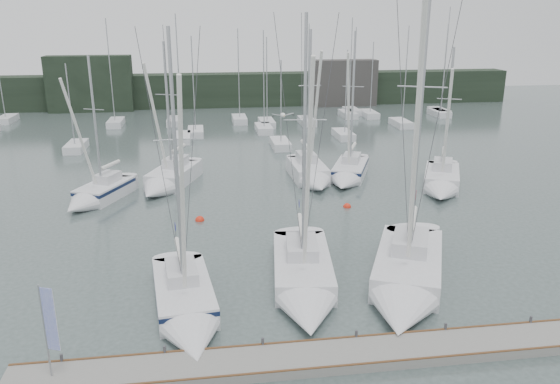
{
  "coord_description": "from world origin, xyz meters",
  "views": [
    {
      "loc": [
        -4.09,
        -23.55,
        13.39
      ],
      "look_at": [
        0.03,
        5.0,
        4.07
      ],
      "focal_mm": 35.0,
      "sensor_mm": 36.0,
      "label": 1
    }
  ],
  "objects_px": {
    "sailboat_mid_a": "(96,195)",
    "sailboat_near_center": "(305,286)",
    "sailboat_near_right": "(406,283)",
    "sailboat_mid_d": "(348,174)",
    "buoy_a": "(200,220)",
    "sailboat_mid_c": "(311,175)",
    "sailboat_mid_b": "(166,181)",
    "buoy_b": "(347,207)",
    "sailboat_near_left": "(187,309)",
    "dock_banner": "(48,324)",
    "sailboat_mid_e": "(441,184)"
  },
  "relations": [
    {
      "from": "sailboat_mid_a",
      "to": "sailboat_near_center",
      "type": "bearing_deg",
      "value": -26.86
    },
    {
      "from": "sailboat_near_right",
      "to": "sailboat_mid_d",
      "type": "distance_m",
      "value": 20.09
    },
    {
      "from": "sailboat_near_center",
      "to": "buoy_a",
      "type": "xyz_separation_m",
      "value": [
        -5.19,
        11.4,
        -0.52
      ]
    },
    {
      "from": "sailboat_mid_c",
      "to": "buoy_a",
      "type": "height_order",
      "value": "sailboat_mid_c"
    },
    {
      "from": "sailboat_mid_b",
      "to": "buoy_b",
      "type": "height_order",
      "value": "sailboat_mid_b"
    },
    {
      "from": "sailboat_near_left",
      "to": "sailboat_mid_a",
      "type": "height_order",
      "value": "sailboat_near_left"
    },
    {
      "from": "sailboat_near_right",
      "to": "buoy_b",
      "type": "relative_size",
      "value": 29.44
    },
    {
      "from": "sailboat_near_right",
      "to": "buoy_a",
      "type": "height_order",
      "value": "sailboat_near_right"
    },
    {
      "from": "sailboat_mid_a",
      "to": "dock_banner",
      "type": "relative_size",
      "value": 3.01
    },
    {
      "from": "sailboat_mid_c",
      "to": "sailboat_mid_d",
      "type": "height_order",
      "value": "sailboat_mid_c"
    },
    {
      "from": "sailboat_near_center",
      "to": "sailboat_mid_d",
      "type": "height_order",
      "value": "sailboat_near_center"
    },
    {
      "from": "sailboat_mid_c",
      "to": "sailboat_near_left",
      "type": "bearing_deg",
      "value": -117.45
    },
    {
      "from": "sailboat_near_right",
      "to": "buoy_b",
      "type": "height_order",
      "value": "sailboat_near_right"
    },
    {
      "from": "sailboat_near_right",
      "to": "sailboat_mid_c",
      "type": "height_order",
      "value": "sailboat_near_right"
    },
    {
      "from": "sailboat_mid_a",
      "to": "buoy_a",
      "type": "height_order",
      "value": "sailboat_mid_a"
    },
    {
      "from": "buoy_b",
      "to": "sailboat_near_right",
      "type": "bearing_deg",
      "value": -92.35
    },
    {
      "from": "buoy_b",
      "to": "dock_banner",
      "type": "height_order",
      "value": "dock_banner"
    },
    {
      "from": "sailboat_near_center",
      "to": "buoy_a",
      "type": "relative_size",
      "value": 23.02
    },
    {
      "from": "sailboat_mid_b",
      "to": "sailboat_mid_d",
      "type": "xyz_separation_m",
      "value": [
        15.21,
        0.09,
        -0.03
      ]
    },
    {
      "from": "dock_banner",
      "to": "sailboat_mid_a",
      "type": "bearing_deg",
      "value": 117.96
    },
    {
      "from": "sailboat_near_right",
      "to": "sailboat_mid_e",
      "type": "relative_size",
      "value": 1.44
    },
    {
      "from": "sailboat_mid_a",
      "to": "sailboat_near_left",
      "type": "bearing_deg",
      "value": -43.5
    },
    {
      "from": "sailboat_mid_e",
      "to": "sailboat_near_right",
      "type": "bearing_deg",
      "value": -94.52
    },
    {
      "from": "sailboat_mid_a",
      "to": "buoy_b",
      "type": "height_order",
      "value": "sailboat_mid_a"
    },
    {
      "from": "sailboat_mid_b",
      "to": "sailboat_mid_c",
      "type": "relative_size",
      "value": 0.94
    },
    {
      "from": "dock_banner",
      "to": "buoy_b",
      "type": "bearing_deg",
      "value": 70.45
    },
    {
      "from": "buoy_a",
      "to": "buoy_b",
      "type": "xyz_separation_m",
      "value": [
        10.75,
        1.24,
        0.0
      ]
    },
    {
      "from": "sailboat_mid_d",
      "to": "sailboat_near_right",
      "type": "bearing_deg",
      "value": -73.68
    },
    {
      "from": "sailboat_mid_e",
      "to": "dock_banner",
      "type": "distance_m",
      "value": 32.46
    },
    {
      "from": "sailboat_mid_a",
      "to": "sailboat_mid_d",
      "type": "bearing_deg",
      "value": 33.17
    },
    {
      "from": "sailboat_near_left",
      "to": "buoy_b",
      "type": "relative_size",
      "value": 23.76
    },
    {
      "from": "buoy_a",
      "to": "sailboat_near_left",
      "type": "bearing_deg",
      "value": -92.73
    },
    {
      "from": "sailboat_near_right",
      "to": "sailboat_mid_b",
      "type": "distance_m",
      "value": 23.65
    },
    {
      "from": "sailboat_near_left",
      "to": "sailboat_near_center",
      "type": "bearing_deg",
      "value": 7.5
    },
    {
      "from": "sailboat_mid_d",
      "to": "sailboat_near_center",
      "type": "bearing_deg",
      "value": -87.87
    },
    {
      "from": "sailboat_mid_b",
      "to": "sailboat_mid_c",
      "type": "xyz_separation_m",
      "value": [
        11.96,
        -0.14,
        0.03
      ]
    },
    {
      "from": "sailboat_mid_b",
      "to": "sailboat_near_center",
      "type": "bearing_deg",
      "value": -47.54
    },
    {
      "from": "dock_banner",
      "to": "buoy_a",
      "type": "bearing_deg",
      "value": 94.31
    },
    {
      "from": "sailboat_mid_c",
      "to": "sailboat_mid_d",
      "type": "bearing_deg",
      "value": 2.47
    },
    {
      "from": "buoy_a",
      "to": "dock_banner",
      "type": "height_order",
      "value": "dock_banner"
    },
    {
      "from": "sailboat_near_right",
      "to": "buoy_a",
      "type": "distance_m",
      "value": 15.83
    },
    {
      "from": "sailboat_near_left",
      "to": "sailboat_near_right",
      "type": "distance_m",
      "value": 10.85
    },
    {
      "from": "sailboat_mid_e",
      "to": "buoy_a",
      "type": "xyz_separation_m",
      "value": [
        -19.24,
        -4.0,
        -0.6
      ]
    },
    {
      "from": "sailboat_mid_b",
      "to": "sailboat_mid_d",
      "type": "bearing_deg",
      "value": 20.63
    },
    {
      "from": "dock_banner",
      "to": "sailboat_mid_d",
      "type": "bearing_deg",
      "value": 76.13
    },
    {
      "from": "sailboat_mid_c",
      "to": "buoy_a",
      "type": "relative_size",
      "value": 20.84
    },
    {
      "from": "sailboat_mid_c",
      "to": "buoy_b",
      "type": "height_order",
      "value": "sailboat_mid_c"
    },
    {
      "from": "sailboat_mid_d",
      "to": "buoy_b",
      "type": "bearing_deg",
      "value": -82.3
    },
    {
      "from": "sailboat_near_center",
      "to": "sailboat_near_right",
      "type": "xyz_separation_m",
      "value": [
        5.02,
        -0.68,
        0.11
      ]
    },
    {
      "from": "sailboat_mid_c",
      "to": "sailboat_near_right",
      "type": "bearing_deg",
      "value": -89.06
    }
  ]
}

